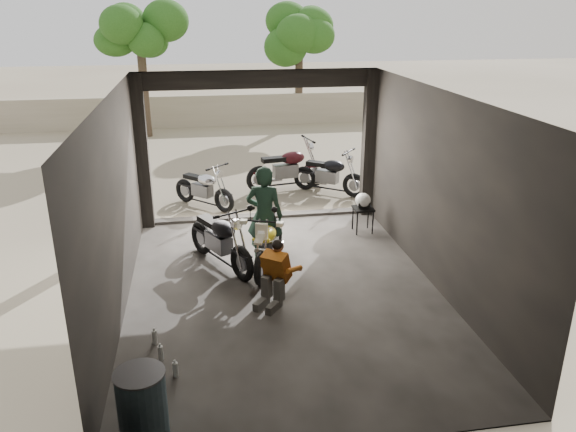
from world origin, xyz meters
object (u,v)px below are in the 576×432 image
object	(u,v)px
sign_post	(385,126)
outside_bike_a	(203,185)
rider	(265,216)
mechanic	(273,276)
main_bike	(269,240)
stool	(363,211)
oil_drum	(142,406)
helmet	(363,200)
outside_bike_c	(329,171)
left_bike	(220,235)
outside_bike_b	(288,165)

from	to	relation	value
sign_post	outside_bike_a	bearing A→B (deg)	179.90
rider	sign_post	bearing A→B (deg)	-111.77
mechanic	sign_post	distance (m)	6.65
main_bike	stool	size ratio (longest dim) A/B	3.05
outside_bike_a	sign_post	size ratio (longest dim) A/B	0.66
stool	oil_drum	distance (m)	6.65
helmet	rider	bearing A→B (deg)	-134.89
helmet	outside_bike_c	bearing A→B (deg)	109.22
left_bike	helmet	size ratio (longest dim) A/B	5.32
left_bike	mechanic	bearing A→B (deg)	-92.53
rider	helmet	xyz separation A→B (m)	(2.15, 1.13, -0.21)
rider	helmet	bearing A→B (deg)	-132.20
outside_bike_b	rider	size ratio (longest dim) A/B	1.05
rider	stool	xyz separation A→B (m)	(2.16, 1.11, -0.44)
left_bike	stool	distance (m)	3.18
main_bike	outside_bike_a	distance (m)	3.66
outside_bike_b	stool	bearing A→B (deg)	-172.29
stool	oil_drum	world-z (taller)	oil_drum
mechanic	rider	bearing A→B (deg)	125.42
outside_bike_c	helmet	bearing A→B (deg)	-140.87
main_bike	left_bike	size ratio (longest dim) A/B	0.94
outside_bike_a	sign_post	xyz separation A→B (m)	(4.53, 0.67, 1.09)
main_bike	stool	bearing A→B (deg)	53.06
outside_bike_b	sign_post	distance (m)	2.61
rider	stool	size ratio (longest dim) A/B	3.33
outside_bike_c	main_bike	bearing A→B (deg)	-169.44
outside_bike_b	mechanic	size ratio (longest dim) A/B	1.88
left_bike	outside_bike_b	distance (m)	4.72
mechanic	oil_drum	xyz separation A→B (m)	(-1.76, -2.62, -0.10)
outside_bike_b	rider	world-z (taller)	rider
stool	main_bike	bearing A→B (deg)	-146.94
outside_bike_a	mechanic	bearing A→B (deg)	-123.42
outside_bike_c	helmet	world-z (taller)	outside_bike_c
rider	oil_drum	bearing A→B (deg)	86.57
outside_bike_c	mechanic	bearing A→B (deg)	-164.52
rider	mechanic	world-z (taller)	rider
left_bike	outside_bike_a	bearing A→B (deg)	66.10
mechanic	sign_post	size ratio (longest dim) A/B	0.42
left_bike	mechanic	world-z (taller)	left_bike
left_bike	oil_drum	xyz separation A→B (m)	(-1.03, -4.17, -0.19)
oil_drum	sign_post	world-z (taller)	sign_post
mechanic	outside_bike_a	bearing A→B (deg)	139.22
outside_bike_b	mechanic	distance (m)	5.98
left_bike	outside_bike_c	world-z (taller)	left_bike
outside_bike_b	oil_drum	distance (m)	8.99
left_bike	outside_bike_c	xyz separation A→B (m)	(2.88, 3.79, -0.03)
left_bike	outside_bike_a	distance (m)	3.28
helmet	oil_drum	world-z (taller)	helmet
sign_post	main_bike	bearing A→B (deg)	-138.26
outside_bike_c	oil_drum	bearing A→B (deg)	-168.78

